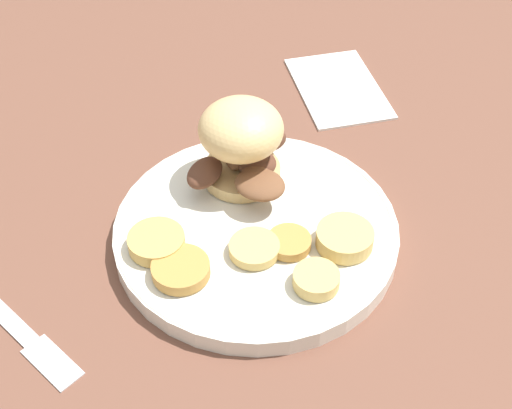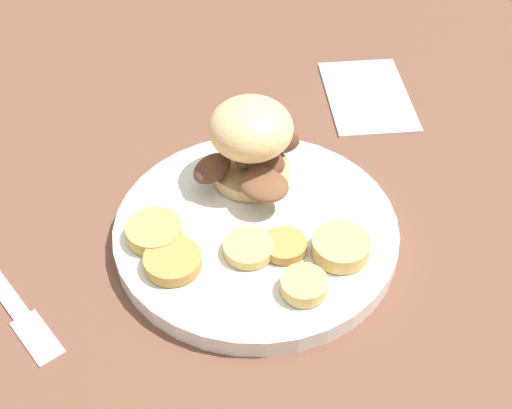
% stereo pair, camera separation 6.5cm
% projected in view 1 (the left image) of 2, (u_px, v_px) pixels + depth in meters
% --- Properties ---
extents(ground_plane, '(4.00, 4.00, 0.00)m').
position_uv_depth(ground_plane, '(256.00, 239.00, 0.68)').
color(ground_plane, brown).
extents(dinner_plate, '(0.27, 0.27, 0.02)m').
position_uv_depth(dinner_plate, '(256.00, 230.00, 0.67)').
color(dinner_plate, white).
rests_on(dinner_plate, ground_plane).
extents(sandwich, '(0.12, 0.11, 0.09)m').
position_uv_depth(sandwich, '(242.00, 144.00, 0.68)').
color(sandwich, tan).
rests_on(sandwich, dinner_plate).
extents(potato_round_0, '(0.04, 0.04, 0.01)m').
position_uv_depth(potato_round_0, '(289.00, 242.00, 0.64)').
color(potato_round_0, '#BC8942').
rests_on(potato_round_0, dinner_plate).
extents(potato_round_1, '(0.05, 0.05, 0.01)m').
position_uv_depth(potato_round_1, '(156.00, 242.00, 0.64)').
color(potato_round_1, tan).
rests_on(potato_round_1, dinner_plate).
extents(potato_round_2, '(0.05, 0.05, 0.01)m').
position_uv_depth(potato_round_2, '(181.00, 269.00, 0.62)').
color(potato_round_2, '#BC8942').
rests_on(potato_round_2, dinner_plate).
extents(potato_round_3, '(0.05, 0.05, 0.01)m').
position_uv_depth(potato_round_3, '(254.00, 248.00, 0.64)').
color(potato_round_3, '#DBB766').
rests_on(potato_round_3, dinner_plate).
extents(potato_round_4, '(0.04, 0.04, 0.01)m').
position_uv_depth(potato_round_4, '(316.00, 279.00, 0.61)').
color(potato_round_4, '#DBB766').
rests_on(potato_round_4, dinner_plate).
extents(potato_round_5, '(0.05, 0.05, 0.02)m').
position_uv_depth(potato_round_5, '(345.00, 238.00, 0.64)').
color(potato_round_5, '#DBB766').
rests_on(potato_round_5, dinner_plate).
extents(fork, '(0.08, 0.15, 0.00)m').
position_uv_depth(fork, '(19.00, 329.00, 0.60)').
color(fork, silver).
rests_on(fork, ground_plane).
extents(napkin, '(0.12, 0.16, 0.01)m').
position_uv_depth(napkin, '(338.00, 87.00, 0.86)').
color(napkin, white).
rests_on(napkin, ground_plane).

